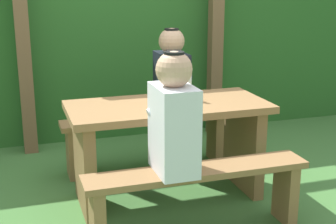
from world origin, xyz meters
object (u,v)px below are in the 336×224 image
picnic_table (168,134)px  bench_near (197,188)px  cell_phone (157,100)px  bench_far (146,132)px  person_black_coat (172,76)px  bottle_left (187,86)px  drinking_glass (158,99)px  person_white_shirt (174,118)px

picnic_table → bench_near: size_ratio=1.00×
cell_phone → bench_near: bearing=-80.6°
bench_far → cell_phone: (-0.05, -0.47, 0.39)m
person_black_coat → bottle_left: person_black_coat is taller
person_black_coat → drinking_glass: (-0.29, -0.59, -0.03)m
picnic_table → person_white_shirt: (-0.15, -0.58, 0.30)m
cell_phone → person_white_shirt: bearing=-93.1°
bottle_left → cell_phone: bearing=168.7°
picnic_table → bottle_left: bottle_left is taller
bench_far → person_white_shirt: bearing=-97.5°
person_white_shirt → bottle_left: person_white_shirt is taller
picnic_table → person_white_shirt: bearing=-104.7°
person_black_coat → bottle_left: 0.52m
bench_near → drinking_glass: (-0.07, 0.58, 0.43)m
picnic_table → bottle_left: size_ratio=5.77×
bottle_left → drinking_glass: bearing=-162.3°
drinking_glass → bottle_left: bottle_left is taller
bench_far → bottle_left: bottle_left is taller
drinking_glass → bottle_left: (0.24, 0.08, 0.06)m
picnic_table → cell_phone: (-0.05, 0.11, 0.23)m
bench_far → picnic_table: bearing=-90.0°
picnic_table → bottle_left: 0.37m
person_white_shirt → person_black_coat: bearing=72.3°
drinking_glass → cell_phone: drinking_glass is taller
picnic_table → bench_far: bearing=90.0°
person_white_shirt → person_black_coat: (0.37, 1.17, 0.00)m
picnic_table → cell_phone: bearing=113.5°
person_black_coat → person_white_shirt: bearing=-107.7°
drinking_glass → bottle_left: bearing=17.7°
bottle_left → cell_phone: (-0.22, 0.04, -0.09)m
bench_near → bench_far: 1.17m
person_black_coat → bottle_left: size_ratio=2.97×
bench_near → drinking_glass: 0.72m
drinking_glass → bottle_left: size_ratio=0.32×
bench_far → cell_phone: 0.62m
picnic_table → bottle_left: bearing=22.7°
person_white_shirt → person_black_coat: size_ratio=1.00×
bench_far → cell_phone: size_ratio=10.00×
picnic_table → bench_near: bearing=-90.0°
bench_far → person_black_coat: 0.51m
bench_near → person_black_coat: 1.28m
bench_near → picnic_table: bearing=90.0°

